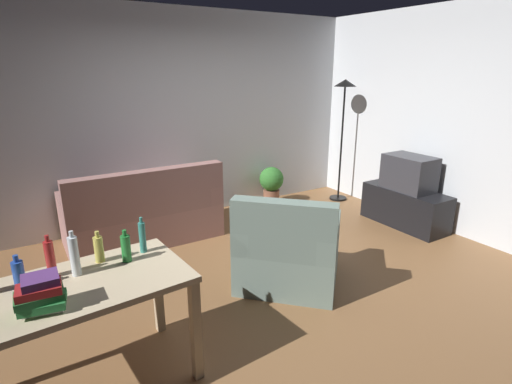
% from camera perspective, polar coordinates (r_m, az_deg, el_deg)
% --- Properties ---
extents(ground_plane, '(5.20, 4.40, 0.02)m').
position_cam_1_polar(ground_plane, '(3.99, 2.60, -12.58)').
color(ground_plane, brown).
extents(wall_rear, '(5.20, 0.10, 2.70)m').
position_cam_1_polar(wall_rear, '(5.45, -10.50, 10.49)').
color(wall_rear, silver).
rests_on(wall_rear, ground_plane).
extents(wall_right, '(0.10, 4.40, 2.70)m').
position_cam_1_polar(wall_right, '(5.41, 26.59, 8.91)').
color(wall_right, silver).
rests_on(wall_right, ground_plane).
extents(couch, '(1.73, 0.84, 0.92)m').
position_cam_1_polar(couch, '(4.88, -15.66, -3.30)').
color(couch, '#996B66').
rests_on(couch, ground_plane).
extents(tv_stand, '(0.44, 1.10, 0.48)m').
position_cam_1_polar(tv_stand, '(5.54, 20.47, -2.05)').
color(tv_stand, black).
rests_on(tv_stand, ground_plane).
extents(tv, '(0.41, 0.60, 0.44)m').
position_cam_1_polar(tv, '(5.41, 21.01, 2.55)').
color(tv, '#2D2D33').
rests_on(tv, tv_stand).
extents(torchiere_lamp, '(0.32, 0.32, 1.81)m').
position_cam_1_polar(torchiere_lamp, '(6.11, 12.41, 11.70)').
color(torchiere_lamp, black).
rests_on(torchiere_lamp, ground_plane).
extents(desk, '(1.25, 0.79, 0.76)m').
position_cam_1_polar(desk, '(2.70, -22.99, -13.75)').
color(desk, '#C6B28E').
rests_on(desk, ground_plane).
extents(potted_plant, '(0.36, 0.36, 0.57)m').
position_cam_1_polar(potted_plant, '(5.95, 2.22, 1.31)').
color(potted_plant, brown).
rests_on(potted_plant, ground_plane).
extents(armchair, '(1.23, 1.23, 0.92)m').
position_cam_1_polar(armchair, '(3.80, 4.58, -8.59)').
color(armchair, slate).
rests_on(armchair, ground_plane).
extents(bottle_blue, '(0.06, 0.06, 0.21)m').
position_cam_1_polar(bottle_blue, '(2.70, -30.73, -10.08)').
color(bottle_blue, '#2347A3').
rests_on(bottle_blue, desk).
extents(bottle_red, '(0.05, 0.05, 0.27)m').
position_cam_1_polar(bottle_red, '(2.74, -27.28, -8.43)').
color(bottle_red, '#AD2323').
rests_on(bottle_red, desk).
extents(bottle_clear, '(0.06, 0.06, 0.29)m').
position_cam_1_polar(bottle_clear, '(2.69, -24.48, -8.27)').
color(bottle_clear, silver).
rests_on(bottle_clear, desk).
extents(bottle_squat, '(0.06, 0.06, 0.21)m').
position_cam_1_polar(bottle_squat, '(2.82, -21.50, -7.53)').
color(bottle_squat, '#BCB24C').
rests_on(bottle_squat, desk).
extents(bottle_green, '(0.06, 0.06, 0.22)m').
position_cam_1_polar(bottle_green, '(2.77, -18.06, -7.58)').
color(bottle_green, '#1E722D').
rests_on(bottle_green, desk).
extents(bottle_tall, '(0.05, 0.05, 0.25)m').
position_cam_1_polar(bottle_tall, '(2.86, -15.89, -6.17)').
color(bottle_tall, teal).
rests_on(bottle_tall, desk).
extents(book_stack, '(0.25, 0.20, 0.20)m').
position_cam_1_polar(book_stack, '(2.42, -28.34, -12.77)').
color(book_stack, beige).
rests_on(book_stack, desk).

